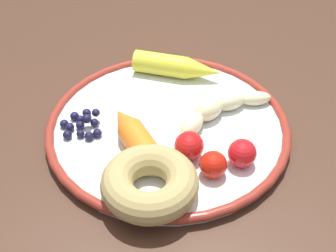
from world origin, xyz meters
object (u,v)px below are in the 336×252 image
at_px(plate, 168,128).
at_px(tomato_near, 189,146).
at_px(banana, 213,113).
at_px(dining_table, 194,158).
at_px(carrot_orange, 134,134).
at_px(blueberry_pile, 82,124).
at_px(carrot_yellow, 178,67).
at_px(tomato_far, 242,153).
at_px(tomato_mid, 213,165).
at_px(donut, 150,183).

xyz_separation_m(plate, tomato_near, (-0.06, -0.01, 0.02)).
xyz_separation_m(plate, banana, (-0.01, -0.06, 0.02)).
xyz_separation_m(dining_table, carrot_orange, (-0.05, 0.10, 0.11)).
bearing_deg(blueberry_pile, carrot_yellow, -62.80).
relative_size(banana, carrot_yellow, 1.28).
bearing_deg(tomato_far, carrot_orange, 60.00).
relative_size(carrot_orange, tomato_mid, 3.30).
bearing_deg(tomato_far, blueberry_pile, 56.47).
height_order(dining_table, plate, plate).
xyz_separation_m(donut, tomato_mid, (0.01, -0.08, -0.00)).
height_order(tomato_mid, tomato_far, tomato_far).
bearing_deg(banana, dining_table, 19.98).
bearing_deg(dining_table, carrot_yellow, 3.02).
relative_size(plate, donut, 2.90).
height_order(carrot_orange, donut, donut).
height_order(carrot_orange, blueberry_pile, carrot_orange).
bearing_deg(blueberry_pile, banana, -100.60).
height_order(dining_table, carrot_orange, carrot_orange).
distance_m(dining_table, plate, 0.11).
distance_m(banana, donut, 0.15).
relative_size(blueberry_pile, tomato_far, 1.66).
bearing_deg(dining_table, tomato_near, 155.97).
height_order(banana, blueberry_pile, banana).
height_order(plate, donut, donut).
distance_m(plate, carrot_orange, 0.06).
bearing_deg(donut, banana, -47.45).
distance_m(tomato_near, tomato_mid, 0.04).
distance_m(banana, carrot_yellow, 0.11).
height_order(banana, carrot_yellow, carrot_yellow).
xyz_separation_m(donut, tomato_near, (0.05, -0.06, -0.00)).
distance_m(carrot_orange, tomato_far, 0.13).
bearing_deg(plate, banana, -95.15).
bearing_deg(tomato_mid, blueberry_pile, 47.75).
relative_size(banana, blueberry_pile, 2.85).
bearing_deg(plate, carrot_orange, 113.93).
xyz_separation_m(plate, blueberry_pile, (0.03, 0.11, 0.01)).
bearing_deg(carrot_orange, carrot_yellow, -36.64).
xyz_separation_m(dining_table, tomato_near, (-0.09, 0.04, 0.11)).
relative_size(dining_table, tomato_mid, 35.28).
bearing_deg(tomato_near, dining_table, -24.03).
height_order(banana, tomato_near, tomato_near).
height_order(donut, tomato_mid, donut).
bearing_deg(carrot_yellow, tomato_mid, 175.23).
xyz_separation_m(carrot_orange, blueberry_pile, (0.05, 0.06, -0.01)).
distance_m(blueberry_pile, tomato_mid, 0.18).
distance_m(banana, tomato_near, 0.08).
height_order(carrot_orange, tomato_mid, carrot_orange).
distance_m(banana, tomato_far, 0.08).
bearing_deg(tomato_far, tomato_mid, 101.08).
height_order(donut, blueberry_pile, donut).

